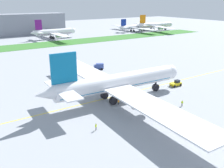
{
  "coord_description": "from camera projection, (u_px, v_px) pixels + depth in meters",
  "views": [
    {
      "loc": [
        -47.8,
        -60.03,
        29.67
      ],
      "look_at": [
        -4.48,
        4.79,
        3.6
      ],
      "focal_mm": 40.52,
      "sensor_mm": 36.0,
      "label": 1
    }
  ],
  "objects": [
    {
      "name": "apron_taxi_line",
      "position": [
        126.0,
        93.0,
        84.16
      ],
      "size": [
        280.0,
        0.36,
        0.01
      ],
      "primitive_type": "cube",
      "color": "yellow",
      "rests_on": "ground"
    },
    {
      "name": "airliner_foreground",
      "position": [
        116.0,
        83.0,
        76.98
      ],
      "size": [
        49.46,
        78.22,
        16.57
      ],
      "color": "white",
      "rests_on": "ground"
    },
    {
      "name": "grass_median_strip",
      "position": [
        29.0,
        46.0,
        169.85
      ],
      "size": [
        320.0,
        24.0,
        0.1
      ],
      "primitive_type": "cube",
      "color": "#38722D",
      "rests_on": "ground"
    },
    {
      "name": "ground_crew_wingwalker_starboard",
      "position": [
        119.0,
        102.0,
        74.86
      ],
      "size": [
        0.55,
        0.3,
        1.59
      ],
      "color": "black",
      "rests_on": "ground"
    },
    {
      "name": "parked_airliner_far_centre",
      "position": [
        134.0,
        27.0,
        247.42
      ],
      "size": [
        39.3,
        62.64,
        12.35
      ],
      "color": "white",
      "rests_on": "ground"
    },
    {
      "name": "ground_crew_wingwalker_port",
      "position": [
        182.0,
        103.0,
        73.95
      ],
      "size": [
        0.36,
        0.58,
        1.71
      ],
      "color": "black",
      "rests_on": "ground"
    },
    {
      "name": "parked_airliner_far_left",
      "position": [
        54.0,
        32.0,
        200.26
      ],
      "size": [
        37.74,
        57.74,
        15.29
      ],
      "color": "white",
      "rests_on": "ground"
    },
    {
      "name": "service_truck_baggage_loader",
      "position": [
        99.0,
        66.0,
        112.55
      ],
      "size": [
        4.77,
        3.8,
        2.69
      ],
      "color": "#33478C",
      "rests_on": "ground"
    },
    {
      "name": "terminal_building",
      "position": [
        2.0,
        25.0,
        213.71
      ],
      "size": [
        106.85,
        20.0,
        18.0
      ],
      "primitive_type": "cube",
      "color": "gray",
      "rests_on": "ground"
    },
    {
      "name": "ground_crew_marshaller_front",
      "position": [
        96.0,
        126.0,
        60.15
      ],
      "size": [
        0.52,
        0.49,
        1.74
      ],
      "color": "black",
      "rests_on": "ground"
    },
    {
      "name": "ground_plane",
      "position": [
        132.0,
        96.0,
        81.93
      ],
      "size": [
        600.0,
        600.0,
        0.0
      ],
      "primitive_type": "plane",
      "color": "#9399A0",
      "rests_on": "ground"
    },
    {
      "name": "parked_airliner_far_right",
      "position": [
        154.0,
        25.0,
        253.67
      ],
      "size": [
        42.63,
        67.03,
        15.64
      ],
      "color": "white",
      "rests_on": "ground"
    },
    {
      "name": "pushback_tug",
      "position": [
        176.0,
        83.0,
        91.02
      ],
      "size": [
        6.11,
        2.44,
        2.21
      ],
      "color": "yellow",
      "rests_on": "ground"
    }
  ]
}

